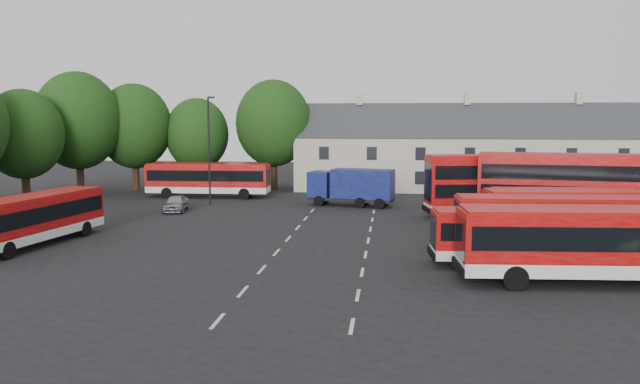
# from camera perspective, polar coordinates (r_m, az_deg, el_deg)

# --- Properties ---
(ground) EXTENTS (140.00, 140.00, 0.00)m
(ground) POSITION_cam_1_polar(r_m,az_deg,el_deg) (37.17, -3.43, -4.88)
(ground) COLOR black
(ground) RESTS_ON ground
(lane_markings) EXTENTS (5.15, 33.80, 0.01)m
(lane_markings) POSITION_cam_1_polar(r_m,az_deg,el_deg) (38.77, 0.73, -4.37)
(lane_markings) COLOR beige
(lane_markings) RESTS_ON ground
(treeline) EXTENTS (29.92, 32.59, 12.01)m
(treeline) POSITION_cam_1_polar(r_m,az_deg,el_deg) (61.50, -19.69, 5.62)
(treeline) COLOR black
(treeline) RESTS_ON ground
(terrace_houses) EXTENTS (35.70, 7.13, 10.06)m
(terrace_houses) POSITION_cam_1_polar(r_m,az_deg,el_deg) (66.39, 13.18, 3.45)
(terrace_houses) COLOR beige
(terrace_houses) RESTS_ON ground
(bus_row_a) EXTENTS (12.45, 3.64, 3.48)m
(bus_row_a) POSITION_cam_1_polar(r_m,az_deg,el_deg) (30.81, 24.05, -3.94)
(bus_row_a) COLOR silver
(bus_row_a) RESTS_ON ground
(bus_row_b) EXTENTS (10.43, 3.14, 2.91)m
(bus_row_b) POSITION_cam_1_polar(r_m,az_deg,el_deg) (33.48, 19.05, -3.50)
(bus_row_b) COLOR silver
(bus_row_b) RESTS_ON ground
(bus_row_c) EXTENTS (11.20, 3.01, 3.14)m
(bus_row_c) POSITION_cam_1_polar(r_m,az_deg,el_deg) (37.45, 20.81, -2.29)
(bus_row_c) COLOR silver
(bus_row_c) RESTS_ON ground
(bus_row_d) EXTENTS (11.57, 3.67, 3.22)m
(bus_row_d) POSITION_cam_1_polar(r_m,az_deg,el_deg) (40.62, 22.73, -1.63)
(bus_row_d) COLOR silver
(bus_row_d) RESTS_ON ground
(bus_row_e) EXTENTS (10.51, 3.40, 2.92)m
(bus_row_e) POSITION_cam_1_polar(r_m,az_deg,el_deg) (44.07, 22.00, -1.22)
(bus_row_e) COLOR silver
(bus_row_e) RESTS_ON ground
(bus_dd_south) EXTENTS (12.47, 4.52, 5.00)m
(bus_dd_south) POSITION_cam_1_polar(r_m,az_deg,el_deg) (47.73, 21.56, 0.70)
(bus_dd_south) COLOR silver
(bus_dd_south) RESTS_ON ground
(bus_dd_north) EXTENTS (11.87, 4.57, 4.75)m
(bus_dd_north) POSITION_cam_1_polar(r_m,az_deg,el_deg) (48.93, 16.46, 0.87)
(bus_dd_north) COLOR silver
(bus_dd_north) RESTS_ON ground
(bus_west) EXTENTS (3.82, 10.83, 3.00)m
(bus_west) POSITION_cam_1_polar(r_m,az_deg,el_deg) (40.33, -24.78, -1.98)
(bus_west) COLOR silver
(bus_west) RESTS_ON ground
(bus_north) EXTENTS (11.57, 2.95, 3.25)m
(bus_north) POSITION_cam_1_polar(r_m,az_deg,el_deg) (60.03, -10.17, 1.37)
(bus_north) COLOR silver
(bus_north) RESTS_ON ground
(box_truck) EXTENTS (7.56, 3.71, 3.17)m
(box_truck) POSITION_cam_1_polar(r_m,az_deg,el_deg) (53.38, 2.95, 0.61)
(box_truck) COLOR black
(box_truck) RESTS_ON ground
(silver_car) EXTENTS (2.23, 4.18, 1.35)m
(silver_car) POSITION_cam_1_polar(r_m,az_deg,el_deg) (51.70, -13.03, -0.99)
(silver_car) COLOR #9FA1A6
(silver_car) RESTS_ON ground
(lamppost) EXTENTS (0.65, 0.30, 9.33)m
(lamppost) POSITION_cam_1_polar(r_m,az_deg,el_deg) (54.38, -10.09, 4.01)
(lamppost) COLOR black
(lamppost) RESTS_ON ground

